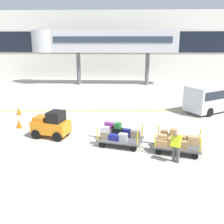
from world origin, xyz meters
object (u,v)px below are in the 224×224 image
baggage_cart_middle (175,142)px  shuttle_van (214,96)px  baggage_handler (176,145)px  safety_cone_far (19,124)px  baggage_tug (51,125)px  baggage_cart_lead (118,135)px  safety_cone_near (19,111)px

baggage_cart_middle → shuttle_van: 9.19m
baggage_handler → safety_cone_far: bearing=153.5°
baggage_tug → shuttle_van: size_ratio=0.46×
baggage_cart_lead → baggage_cart_middle: 3.02m
baggage_cart_middle → safety_cone_far: 9.95m
baggage_handler → safety_cone_near: size_ratio=2.84×
safety_cone_near → safety_cone_far: same height
baggage_handler → shuttle_van: bearing=63.0°
baggage_handler → shuttle_van: shuttle_van is taller
baggage_cart_middle → baggage_handler: size_ratio=1.97×
shuttle_van → safety_cone_near: size_ratio=9.18×
shuttle_van → safety_cone_far: (-13.85, -4.67, -0.96)m
baggage_cart_middle → baggage_cart_lead: bearing=165.0°
baggage_cart_lead → safety_cone_near: baggage_cart_lead is taller
safety_cone_near → baggage_cart_lead: bearing=-35.9°
baggage_tug → safety_cone_far: (-2.56, 1.55, -0.48)m
shuttle_van → safety_cone_near: 15.16m
baggage_cart_lead → safety_cone_near: bearing=144.1°
baggage_cart_middle → shuttle_van: size_ratio=0.61×
shuttle_van → safety_cone_far: 14.65m
baggage_cart_lead → safety_cone_far: baggage_cart_lead is taller
baggage_cart_middle → safety_cone_near: size_ratio=5.61×
baggage_cart_lead → baggage_cart_middle: bearing=-15.0°
safety_cone_near → baggage_cart_middle: bearing=-30.9°
baggage_handler → safety_cone_far: (-9.16, 4.56, -0.59)m
safety_cone_far → safety_cone_near: bearing=111.6°
baggage_tug → baggage_cart_lead: bearing=-14.4°
baggage_cart_middle → safety_cone_far: size_ratio=5.61×
baggage_tug → safety_cone_near: bearing=129.5°
baggage_cart_middle → safety_cone_far: bearing=160.5°
baggage_cart_lead → shuttle_van: (7.39, 7.21, 0.68)m
baggage_tug → safety_cone_near: (-3.74, 4.54, -0.48)m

